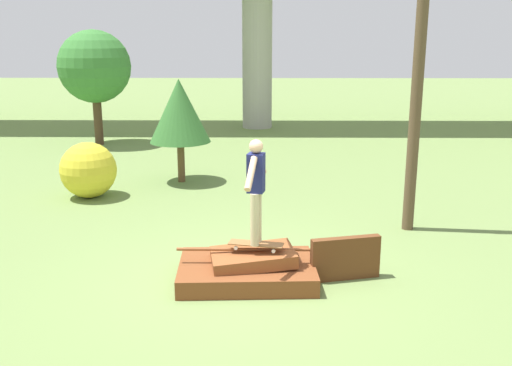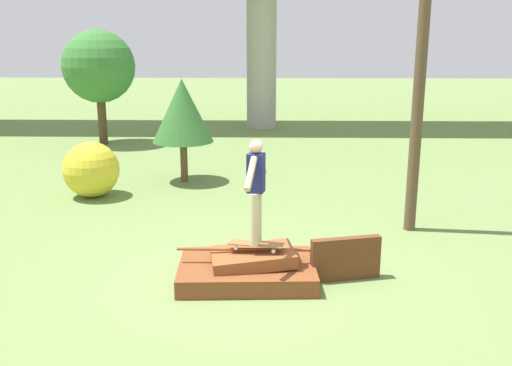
# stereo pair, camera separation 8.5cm
# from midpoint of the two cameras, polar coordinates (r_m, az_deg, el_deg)

# --- Properties ---
(ground_plane) EXTENTS (80.00, 80.00, 0.00)m
(ground_plane) POSITION_cam_midpoint_polar(r_m,az_deg,el_deg) (8.28, -1.22, -9.62)
(ground_plane) COLOR olive
(scrap_pile) EXTENTS (1.99, 1.39, 0.48)m
(scrap_pile) POSITION_cam_midpoint_polar(r_m,az_deg,el_deg) (8.21, -1.10, -8.53)
(scrap_pile) COLOR brown
(scrap_pile) RESTS_ON ground_plane
(scrap_plank_loose) EXTENTS (1.02, 0.36, 0.63)m
(scrap_plank_loose) POSITION_cam_midpoint_polar(r_m,az_deg,el_deg) (8.27, 8.63, -7.46)
(scrap_plank_loose) COLOR #5B3319
(scrap_plank_loose) RESTS_ON ground_plane
(skateboard) EXTENTS (0.79, 0.37, 0.09)m
(skateboard) POSITION_cam_midpoint_polar(r_m,az_deg,el_deg) (8.03, -0.31, -6.13)
(skateboard) COLOR brown
(skateboard) RESTS_ON scrap_pile
(skater) EXTENTS (0.30, 1.07, 1.47)m
(skater) POSITION_cam_midpoint_polar(r_m,az_deg,el_deg) (7.77, -0.31, -0.23)
(skater) COLOR #C6B78E
(skater) RESTS_ON skateboard
(utility_pole) EXTENTS (1.30, 0.20, 6.27)m
(utility_pole) POSITION_cam_midpoint_polar(r_m,az_deg,el_deg) (10.14, 15.86, 13.28)
(utility_pole) COLOR brown
(utility_pole) RESTS_ON ground_plane
(tree_behind_left) EXTENTS (2.25, 2.25, 3.58)m
(tree_behind_left) POSITION_cam_midpoint_polar(r_m,az_deg,el_deg) (18.74, -15.99, 11.08)
(tree_behind_left) COLOR #4C3823
(tree_behind_left) RESTS_ON ground_plane
(tree_behind_right) EXTENTS (1.43, 1.43, 2.44)m
(tree_behind_right) POSITION_cam_midpoint_polar(r_m,az_deg,el_deg) (13.45, -7.84, 7.14)
(tree_behind_right) COLOR brown
(tree_behind_right) RESTS_ON ground_plane
(bush_yellow_flowering) EXTENTS (1.20, 1.20, 1.20)m
(bush_yellow_flowering) POSITION_cam_midpoint_polar(r_m,az_deg,el_deg) (12.72, -16.61, 1.25)
(bush_yellow_flowering) COLOR gold
(bush_yellow_flowering) RESTS_ON ground_plane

